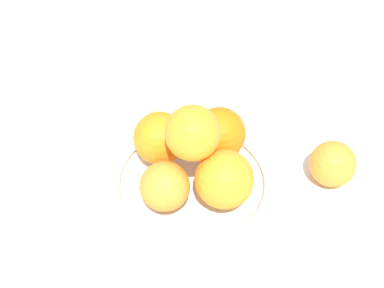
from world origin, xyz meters
TOP-DOWN VIEW (x-y plane):
  - ground_plane at (0.00, 0.00)m, footprint 4.00×4.00m
  - fruit_bowl at (0.00, 0.00)m, footprint 0.24×0.24m
  - orange_pile at (-0.00, 0.00)m, footprint 0.16×0.16m
  - stray_orange at (-0.00, 0.20)m, footprint 0.07×0.07m

SIDE VIEW (x-z plane):
  - ground_plane at x=0.00m, z-range 0.00..0.00m
  - fruit_bowl at x=0.00m, z-range 0.00..0.03m
  - stray_orange at x=0.00m, z-range 0.00..0.07m
  - orange_pile at x=0.00m, z-range 0.01..0.15m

